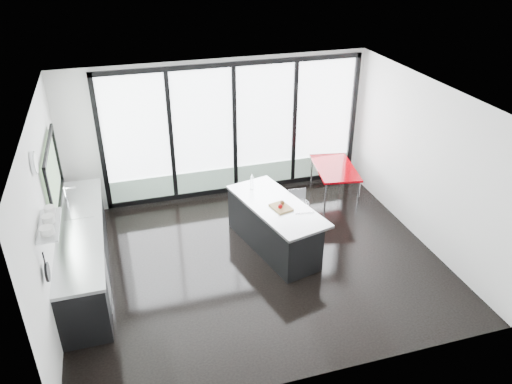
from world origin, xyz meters
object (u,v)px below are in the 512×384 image
object	(u,v)px
bar_stool_near	(306,244)
bar_stool_far	(298,219)
island	(273,226)
red_table	(334,183)

from	to	relation	value
bar_stool_near	bar_stool_far	world-z (taller)	bar_stool_far
island	bar_stool_near	world-z (taller)	island
bar_stool_far	red_table	size ratio (longest dim) A/B	0.51
island	red_table	bearing A→B (deg)	37.11
bar_stool_near	red_table	bearing A→B (deg)	60.69
island	bar_stool_far	xyz separation A→B (m)	(0.56, 0.24, -0.09)
bar_stool_near	bar_stool_far	distance (m)	0.78
bar_stool_near	red_table	xyz separation A→B (m)	(1.34, 1.84, 0.03)
bar_stool_near	red_table	world-z (taller)	red_table
bar_stool_near	bar_stool_far	bearing A→B (deg)	84.81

